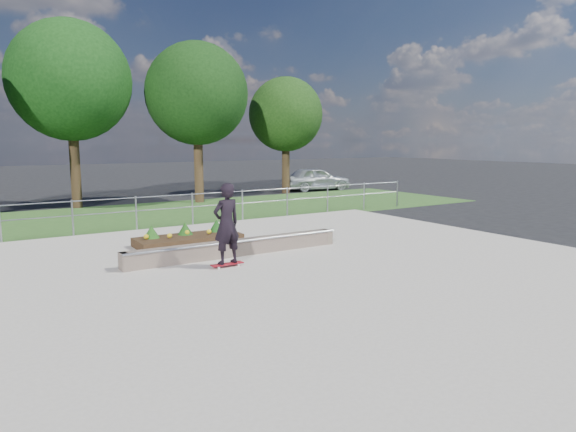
# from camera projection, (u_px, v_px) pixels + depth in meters

# --- Properties ---
(ground) EXTENTS (120.00, 120.00, 0.00)m
(ground) POSITION_uv_depth(u_px,v_px,m) (315.00, 271.00, 12.07)
(ground) COLOR black
(ground) RESTS_ON ground
(grass_verge) EXTENTS (30.00, 8.00, 0.02)m
(grass_verge) POSITION_uv_depth(u_px,v_px,m) (161.00, 214.00, 21.23)
(grass_verge) COLOR #2D5421
(grass_verge) RESTS_ON ground
(concrete_slab) EXTENTS (15.00, 15.00, 0.06)m
(concrete_slab) POSITION_uv_depth(u_px,v_px,m) (315.00, 269.00, 12.06)
(concrete_slab) COLOR #ACA498
(concrete_slab) RESTS_ON ground
(fence) EXTENTS (20.06, 0.06, 1.20)m
(fence) POSITION_uv_depth(u_px,v_px,m) (192.00, 205.00, 18.21)
(fence) COLOR #919399
(fence) RESTS_ON ground
(tree_mid_left) EXTENTS (5.25, 5.25, 8.25)m
(tree_mid_left) POSITION_uv_depth(u_px,v_px,m) (70.00, 81.00, 22.42)
(tree_mid_left) COLOR #302013
(tree_mid_left) RESTS_ON ground
(tree_mid_right) EXTENTS (4.90, 4.90, 7.70)m
(tree_mid_right) POSITION_uv_depth(u_px,v_px,m) (197.00, 94.00, 24.57)
(tree_mid_right) COLOR #382516
(tree_mid_right) RESTS_ON ground
(tree_far_right) EXTENTS (4.20, 4.20, 6.60)m
(tree_far_right) POSITION_uv_depth(u_px,v_px,m) (286.00, 115.00, 29.13)
(tree_far_right) COLOR #302113
(tree_far_right) RESTS_ON ground
(grind_ledge) EXTENTS (6.00, 0.44, 0.43)m
(grind_ledge) POSITION_uv_depth(u_px,v_px,m) (237.00, 248.00, 13.39)
(grind_ledge) COLOR brown
(grind_ledge) RESTS_ON concrete_slab
(planter_bed) EXTENTS (3.00, 1.20, 0.61)m
(planter_bed) POSITION_uv_depth(u_px,v_px,m) (188.00, 238.00, 14.85)
(planter_bed) COLOR black
(planter_bed) RESTS_ON concrete_slab
(skateboarder) EXTENTS (0.80, 0.56, 2.00)m
(skateboarder) POSITION_uv_depth(u_px,v_px,m) (227.00, 224.00, 12.04)
(skateboarder) COLOR silver
(skateboarder) RESTS_ON concrete_slab
(parked_car) EXTENTS (4.39, 2.30, 1.43)m
(parked_car) POSITION_uv_depth(u_px,v_px,m) (316.00, 179.00, 31.25)
(parked_car) COLOR #ACB2B6
(parked_car) RESTS_ON ground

